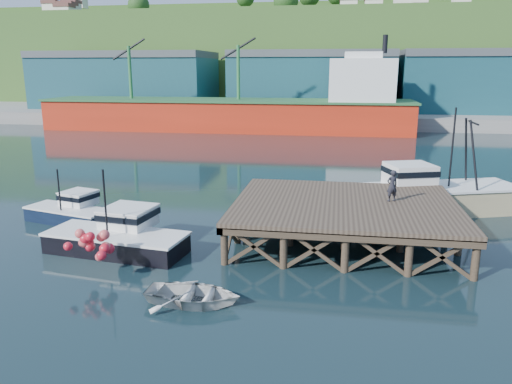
% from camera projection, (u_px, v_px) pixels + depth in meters
% --- Properties ---
extents(ground, '(300.00, 300.00, 0.00)m').
position_uv_depth(ground, '(246.00, 234.00, 28.55)').
color(ground, black).
rests_on(ground, ground).
extents(wharf, '(12.00, 10.00, 2.62)m').
position_uv_depth(wharf, '(345.00, 206.00, 27.04)').
color(wharf, brown).
rests_on(wharf, ground).
extents(far_quay, '(160.00, 40.00, 2.00)m').
position_uv_depth(far_quay, '(312.00, 112.00, 95.34)').
color(far_quay, gray).
rests_on(far_quay, ground).
extents(warehouse_left, '(32.00, 16.00, 9.00)m').
position_uv_depth(warehouse_left, '(127.00, 83.00, 94.74)').
color(warehouse_left, '#195055').
rests_on(warehouse_left, far_quay).
extents(warehouse_mid, '(28.00, 16.00, 9.00)m').
position_uv_depth(warehouse_mid, '(312.00, 84.00, 89.23)').
color(warehouse_mid, '#195055').
rests_on(warehouse_mid, far_quay).
extents(warehouse_right, '(30.00, 16.00, 9.00)m').
position_uv_depth(warehouse_right, '(489.00, 85.00, 84.50)').
color(warehouse_right, '#195055').
rests_on(warehouse_right, far_quay).
extents(cargo_ship, '(55.50, 10.00, 13.75)m').
position_uv_depth(cargo_ship, '(249.00, 108.00, 75.05)').
color(cargo_ship, red).
rests_on(cargo_ship, ground).
extents(hillside, '(220.00, 50.00, 22.00)m').
position_uv_depth(hillside, '(320.00, 61.00, 121.65)').
color(hillside, '#2D511E').
rests_on(hillside, ground).
extents(boat_navy, '(5.80, 3.73, 3.42)m').
position_uv_depth(boat_navy, '(71.00, 210.00, 30.74)').
color(boat_navy, black).
rests_on(boat_navy, ground).
extents(boat_black, '(7.55, 6.29, 4.49)m').
position_uv_depth(boat_black, '(119.00, 235.00, 25.73)').
color(boat_black, black).
rests_on(boat_black, ground).
extents(trawler, '(10.81, 6.68, 6.82)m').
position_uv_depth(trawler, '(437.00, 191.00, 32.62)').
color(trawler, tan).
rests_on(trawler, ground).
extents(dinghy, '(3.98, 2.92, 0.80)m').
position_uv_depth(dinghy, '(193.00, 294.00, 19.96)').
color(dinghy, silver).
rests_on(dinghy, ground).
extents(dockworker, '(0.75, 0.64, 1.74)m').
position_uv_depth(dockworker, '(392.00, 186.00, 27.10)').
color(dockworker, black).
rests_on(dockworker, wharf).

